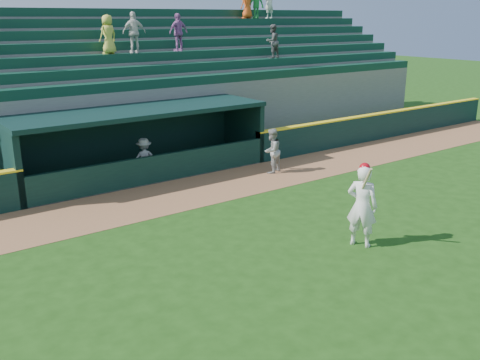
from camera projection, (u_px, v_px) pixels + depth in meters
The scene contains 9 objects.
ground at pixel (276, 242), 13.86m from camera, with size 120.00×120.00×0.00m, color #1B4110.
warning_track at pixel (181, 194), 17.64m from camera, with size 40.00×3.00×0.01m, color brown.
field_wall_right at pixel (385, 126), 25.65m from camera, with size 15.50×0.30×1.20m, color black.
wall_stripe_right at pixel (386, 113), 25.47m from camera, with size 15.50×0.32×0.06m, color yellow.
dugout_player_front at pixel (272, 151), 19.83m from camera, with size 0.81×0.63×1.67m, color #9D9D98.
dugout_player_inside at pixel (144, 159), 19.11m from camera, with size 0.96×0.55×1.49m, color #A5A49F.
dugout at pixel (137, 137), 19.64m from camera, with size 9.40×2.80×2.46m.
stands at pixel (88, 95), 22.84m from camera, with size 34.50×6.27×7.14m.
batter_at_plate at pixel (362, 205), 13.39m from camera, with size 0.80×0.92×2.20m.
Camera 1 is at (-8.31, -9.75, 5.61)m, focal length 40.00 mm.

